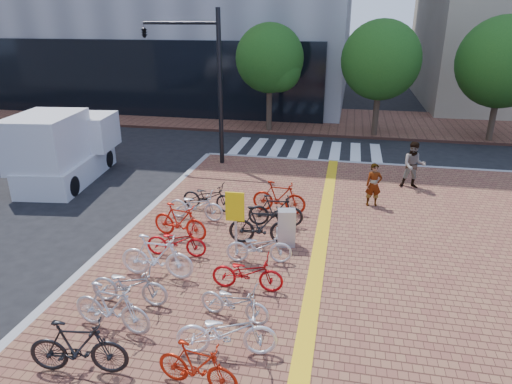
% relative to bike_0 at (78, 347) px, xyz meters
% --- Properties ---
extents(ground, '(120.00, 120.00, 0.00)m').
position_rel_bike_0_xyz_m(ground, '(2.00, 2.45, -0.71)').
color(ground, black).
rests_on(ground, ground).
extents(kerb_north, '(14.00, 0.25, 0.15)m').
position_rel_bike_0_xyz_m(kerb_north, '(5.00, 14.45, -0.63)').
color(kerb_north, gray).
rests_on(kerb_north, ground).
extents(far_sidewalk, '(70.00, 8.00, 0.15)m').
position_rel_bike_0_xyz_m(far_sidewalk, '(2.00, 23.45, -0.63)').
color(far_sidewalk, brown).
rests_on(far_sidewalk, ground).
extents(crosswalk, '(7.50, 4.00, 0.01)m').
position_rel_bike_0_xyz_m(crosswalk, '(2.50, 16.45, -0.70)').
color(crosswalk, silver).
rests_on(crosswalk, ground).
extents(street_trees, '(16.20, 4.60, 6.35)m').
position_rel_bike_0_xyz_m(street_trees, '(7.04, 19.90, 3.39)').
color(street_trees, '#38281E').
rests_on(street_trees, far_sidewalk).
extents(bike_0, '(1.91, 0.79, 1.12)m').
position_rel_bike_0_xyz_m(bike_0, '(0.00, 0.00, 0.00)').
color(bike_0, black).
rests_on(bike_0, sidewalk).
extents(bike_1, '(1.87, 0.73, 1.09)m').
position_rel_bike_0_xyz_m(bike_1, '(-0.01, 1.26, -0.01)').
color(bike_1, silver).
rests_on(bike_1, sidewalk).
extents(bike_2, '(1.86, 0.69, 0.97)m').
position_rel_bike_0_xyz_m(bike_2, '(-0.09, 2.22, -0.07)').
color(bike_2, '#AAAAAF').
rests_on(bike_2, sidewalk).
extents(bike_3, '(1.92, 0.55, 1.16)m').
position_rel_bike_0_xyz_m(bike_3, '(0.08, 3.43, 0.02)').
color(bike_3, white).
rests_on(bike_3, sidewalk).
extents(bike_4, '(1.71, 0.71, 0.87)m').
position_rel_bike_0_xyz_m(bike_4, '(0.15, 4.57, -0.12)').
color(bike_4, '#B40C11').
rests_on(bike_4, sidewalk).
extents(bike_5, '(1.86, 0.86, 1.08)m').
position_rel_bike_0_xyz_m(bike_5, '(-0.15, 5.64, -0.02)').
color(bike_5, red).
rests_on(bike_5, sidewalk).
extents(bike_6, '(1.90, 0.76, 0.98)m').
position_rel_bike_0_xyz_m(bike_6, '(-0.11, 7.00, -0.07)').
color(bike_6, silver).
rests_on(bike_6, sidewalk).
extents(bike_7, '(1.88, 0.79, 0.96)m').
position_rel_bike_0_xyz_m(bike_7, '(0.05, 7.83, -0.08)').
color(bike_7, black).
rests_on(bike_7, sidewalk).
extents(bike_8, '(1.61, 0.68, 0.94)m').
position_rel_bike_0_xyz_m(bike_8, '(2.25, 0.07, -0.09)').
color(bike_8, '#A71F0B').
rests_on(bike_8, sidewalk).
extents(bike_9, '(2.07, 1.04, 1.04)m').
position_rel_bike_0_xyz_m(bike_9, '(2.53, 1.03, -0.04)').
color(bike_9, white).
rests_on(bike_9, sidewalk).
extents(bike_10, '(1.70, 0.87, 0.85)m').
position_rel_bike_0_xyz_m(bike_10, '(2.40, 2.14, -0.13)').
color(bike_10, '#B9B9BE').
rests_on(bike_10, sidewalk).
extents(bike_11, '(1.76, 0.65, 0.92)m').
position_rel_bike_0_xyz_m(bike_11, '(2.43, 3.33, -0.10)').
color(bike_11, '#B00C0F').
rests_on(bike_11, sidewalk).
extents(bike_12, '(1.83, 0.87, 0.93)m').
position_rel_bike_0_xyz_m(bike_12, '(2.45, 4.68, -0.10)').
color(bike_12, silver).
rests_on(bike_12, sidewalk).
extents(bike_13, '(1.99, 0.75, 1.17)m').
position_rel_bike_0_xyz_m(bike_13, '(2.33, 5.74, 0.03)').
color(bike_13, black).
rests_on(bike_13, sidewalk).
extents(bike_14, '(1.77, 0.64, 1.04)m').
position_rel_bike_0_xyz_m(bike_14, '(2.51, 7.02, -0.04)').
color(bike_14, black).
rests_on(bike_14, sidewalk).
extents(bike_15, '(1.86, 0.66, 1.10)m').
position_rel_bike_0_xyz_m(bike_15, '(2.45, 8.10, -0.01)').
color(bike_15, '#9D1B0B').
rests_on(bike_15, sidewalk).
extents(pedestrian_a, '(0.61, 0.46, 1.52)m').
position_rel_bike_0_xyz_m(pedestrian_a, '(5.56, 9.37, 0.20)').
color(pedestrian_a, gray).
rests_on(pedestrian_a, sidewalk).
extents(pedestrian_b, '(0.88, 0.69, 1.81)m').
position_rel_bike_0_xyz_m(pedestrian_b, '(7.11, 11.53, 0.35)').
color(pedestrian_b, '#535A6A').
rests_on(pedestrian_b, sidewalk).
extents(utility_box, '(0.57, 0.46, 1.10)m').
position_rel_bike_0_xyz_m(utility_box, '(3.02, 5.79, -0.01)').
color(utility_box, '#B5B5BA').
rests_on(utility_box, sidewalk).
extents(yellow_sign, '(0.51, 0.12, 1.89)m').
position_rel_bike_0_xyz_m(yellow_sign, '(1.75, 4.88, 0.75)').
color(yellow_sign, '#B7B7BC').
rests_on(yellow_sign, sidewalk).
extents(traffic_light_pole, '(3.52, 1.36, 6.56)m').
position_rel_bike_0_xyz_m(traffic_light_pole, '(-2.47, 13.18, 3.97)').
color(traffic_light_pole, black).
rests_on(traffic_light_pole, sidewalk).
extents(box_truck, '(2.81, 5.24, 2.89)m').
position_rel_bike_0_xyz_m(box_truck, '(-6.64, 9.95, 0.65)').
color(box_truck, silver).
rests_on(box_truck, ground).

